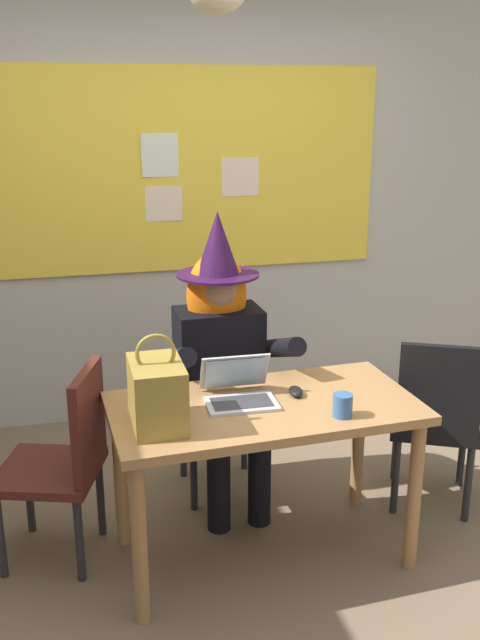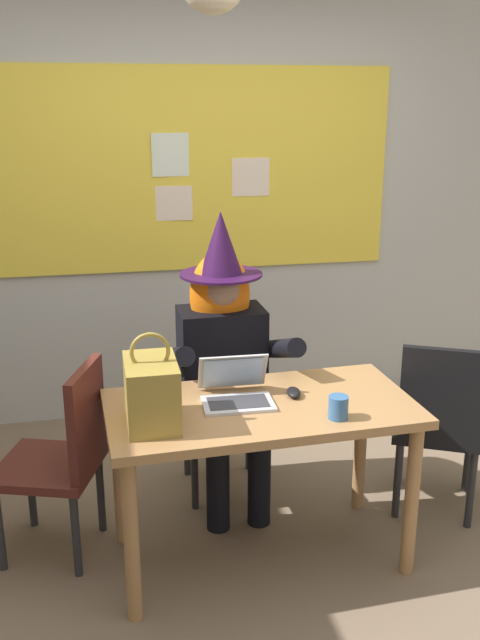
# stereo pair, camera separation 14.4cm
# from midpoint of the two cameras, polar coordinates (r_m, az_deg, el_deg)

# --- Properties ---
(ground_plane) EXTENTS (24.00, 24.00, 0.00)m
(ground_plane) POSITION_cam_midpoint_polar(r_m,az_deg,el_deg) (3.27, 0.53, -19.48)
(ground_plane) COLOR #75604C
(wall_back_bulletin) EXTENTS (5.23, 1.86, 2.77)m
(wall_back_bulletin) POSITION_cam_midpoint_polar(r_m,az_deg,el_deg) (4.40, -5.50, 9.93)
(wall_back_bulletin) COLOR #B2B2AD
(wall_back_bulletin) RESTS_ON ground
(desk_main) EXTENTS (1.32, 0.71, 0.74)m
(desk_main) POSITION_cam_midpoint_polar(r_m,az_deg,el_deg) (3.04, 0.57, -8.54)
(desk_main) COLOR #A37547
(desk_main) RESTS_ON ground
(chair_at_desk) EXTENTS (0.43, 0.43, 0.91)m
(chair_at_desk) POSITION_cam_midpoint_polar(r_m,az_deg,el_deg) (3.69, -3.01, -5.84)
(chair_at_desk) COLOR #2D3347
(chair_at_desk) RESTS_ON ground
(person_costumed) EXTENTS (0.60, 0.67, 1.46)m
(person_costumed) POSITION_cam_midpoint_polar(r_m,az_deg,el_deg) (3.47, -2.68, -2.22)
(person_costumed) COLOR black
(person_costumed) RESTS_ON ground
(laptop) EXTENTS (0.31, 0.29, 0.18)m
(laptop) POSITION_cam_midpoint_polar(r_m,az_deg,el_deg) (3.01, -1.48, -5.73)
(laptop) COLOR #B7B7BC
(laptop) RESTS_ON desk_main
(computer_mouse) EXTENTS (0.07, 0.11, 0.03)m
(computer_mouse) POSITION_cam_midpoint_polar(r_m,az_deg,el_deg) (3.07, 3.15, -5.76)
(computer_mouse) COLOR black
(computer_mouse) RESTS_ON desk_main
(handbag) EXTENTS (0.20, 0.30, 0.38)m
(handbag) POSITION_cam_midpoint_polar(r_m,az_deg,el_deg) (2.78, -8.16, -5.88)
(handbag) COLOR olive
(handbag) RESTS_ON desk_main
(coffee_mug) EXTENTS (0.08, 0.08, 0.09)m
(coffee_mug) POSITION_cam_midpoint_polar(r_m,az_deg,el_deg) (2.88, 6.82, -6.84)
(coffee_mug) COLOR #336099
(coffee_mug) RESTS_ON desk_main
(chair_spare_by_window) EXTENTS (0.53, 0.53, 0.89)m
(chair_spare_by_window) POSITION_cam_midpoint_polar(r_m,az_deg,el_deg) (3.21, -15.08, -10.50)
(chair_spare_by_window) COLOR #4C1E19
(chair_spare_by_window) RESTS_ON ground
(chair_extra_corner) EXTENTS (0.56, 0.56, 0.89)m
(chair_extra_corner) POSITION_cam_midpoint_polar(r_m,az_deg,el_deg) (3.56, 14.31, -7.47)
(chair_extra_corner) COLOR black
(chair_extra_corner) RESTS_ON ground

